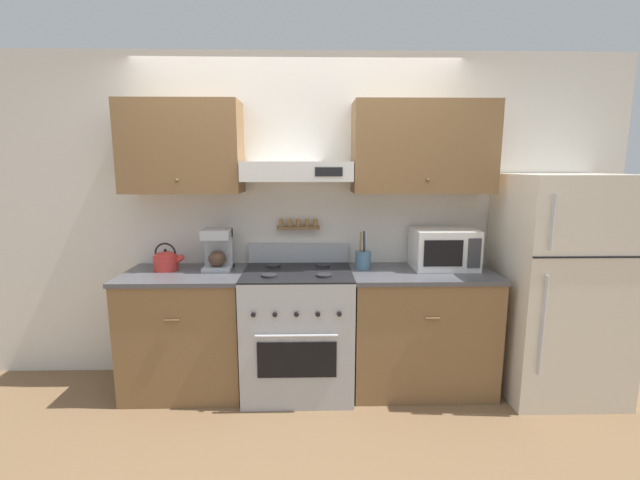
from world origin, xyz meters
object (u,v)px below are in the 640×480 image
tea_kettle (166,260)px  microwave (444,249)px  refrigerator (559,286)px  stove_range (298,330)px  utensil_crock (363,259)px  coffee_maker (218,249)px

tea_kettle → microwave: (2.11, 0.02, 0.07)m
refrigerator → tea_kettle: size_ratio=6.96×
stove_range → microwave: 1.27m
refrigerator → utensil_crock: bearing=173.9°
tea_kettle → microwave: size_ratio=0.50×
refrigerator → coffee_maker: size_ratio=5.29×
tea_kettle → utensil_crock: utensil_crock is taller
microwave → utensil_crock: microwave is taller
refrigerator → utensil_crock: 1.46m
stove_range → microwave: (1.12, 0.13, 0.60)m
stove_range → coffee_maker: bearing=167.6°
stove_range → refrigerator: size_ratio=0.66×
stove_range → coffee_maker: 0.86m
coffee_maker → stove_range: bearing=-12.4°
coffee_maker → refrigerator: bearing=-4.0°
tea_kettle → coffee_maker: (0.39, 0.02, 0.08)m
microwave → utensil_crock: size_ratio=1.62×
refrigerator → coffee_maker: bearing=176.0°
stove_range → refrigerator: bearing=-1.3°
stove_range → microwave: size_ratio=2.28×
refrigerator → coffee_maker: 2.56m
refrigerator → microwave: bearing=168.2°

